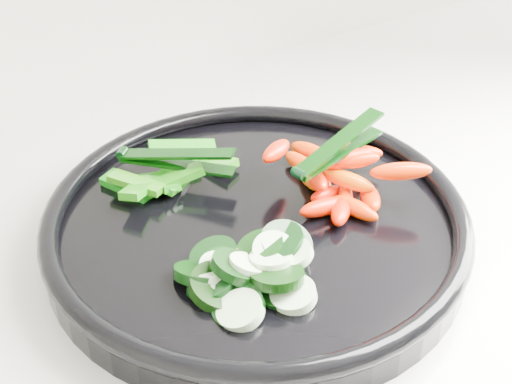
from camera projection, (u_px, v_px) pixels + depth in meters
veggie_tray at (256, 224)px, 0.63m from camera, size 0.41×0.41×0.04m
cucumber_pile at (246, 271)px, 0.56m from camera, size 0.13×0.12×0.04m
carrot_pile at (336, 177)px, 0.65m from camera, size 0.13×0.15×0.06m
pepper_pile at (167, 175)px, 0.67m from camera, size 0.13×0.08×0.03m
tong_carrot at (337, 149)px, 0.63m from camera, size 0.11×0.04×0.02m
tong_pepper at (173, 159)px, 0.66m from camera, size 0.09×0.09×0.02m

